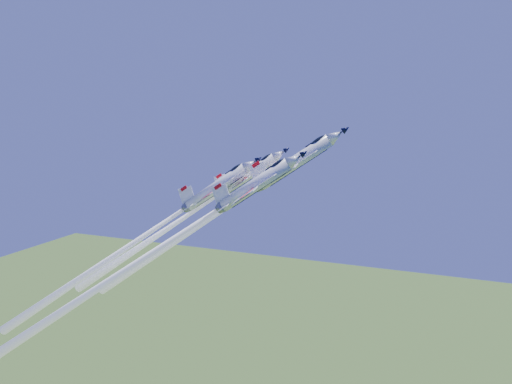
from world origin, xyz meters
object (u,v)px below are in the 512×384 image
at_px(jet_left, 182,219).
at_px(jet_right, 141,260).
at_px(jet_slot, 127,247).
at_px(jet_lead, 221,210).

xyz_separation_m(jet_left, jet_right, (-2.18, -10.09, -5.29)).
bearing_deg(jet_right, jet_slot, -140.86).
relative_size(jet_right, jet_slot, 1.09).
distance_m(jet_lead, jet_right, 16.17).
distance_m(jet_lead, jet_left, 10.41).
bearing_deg(jet_lead, jet_slot, -97.74).
xyz_separation_m(jet_lead, jet_slot, (-19.37, -1.02, -8.40)).
bearing_deg(jet_right, jet_left, 157.06).
relative_size(jet_lead, jet_slot, 0.85).
bearing_deg(jet_lead, jet_left, -116.39).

